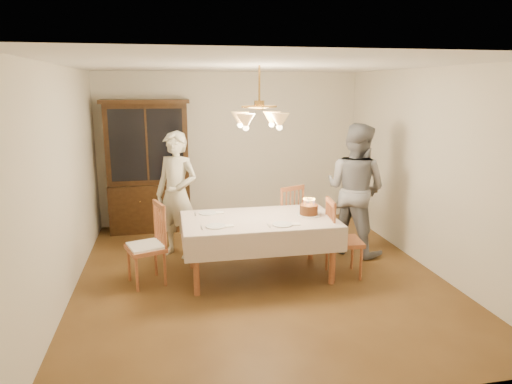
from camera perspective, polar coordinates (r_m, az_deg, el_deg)
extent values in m
plane|color=#503416|center=(5.94, 0.38, -10.34)|extent=(5.00, 5.00, 0.00)
plane|color=white|center=(5.46, 0.42, 15.57)|extent=(5.00, 5.00, 0.00)
plane|color=beige|center=(7.99, -3.20, 5.42)|extent=(4.50, 0.00, 4.50)
plane|color=beige|center=(3.23, 9.36, -6.34)|extent=(4.50, 0.00, 4.50)
plane|color=beige|center=(5.57, -22.92, 1.04)|extent=(0.00, 5.00, 5.00)
plane|color=beige|center=(6.39, 20.60, 2.67)|extent=(0.00, 5.00, 5.00)
cube|color=brown|center=(5.69, 0.39, -3.59)|extent=(1.80, 1.00, 0.04)
cube|color=beige|center=(5.69, 0.39, -3.35)|extent=(1.90, 1.10, 0.01)
cylinder|color=brown|center=(5.32, -7.49, -9.19)|extent=(0.07, 0.07, 0.71)
cylinder|color=brown|center=(5.65, 9.51, -7.92)|extent=(0.07, 0.07, 0.71)
cylinder|color=brown|center=(6.11, -8.02, -6.24)|extent=(0.07, 0.07, 0.71)
cylinder|color=brown|center=(6.40, 6.87, -5.31)|extent=(0.07, 0.07, 0.71)
cube|color=black|center=(7.83, -13.05, -1.78)|extent=(1.30, 0.50, 0.80)
cube|color=black|center=(7.68, -13.44, 5.90)|extent=(1.30, 0.40, 1.30)
cube|color=black|center=(7.49, -13.49, 5.72)|extent=(1.14, 0.01, 1.14)
cube|color=black|center=(7.58, -13.73, 10.96)|extent=(1.38, 0.54, 0.06)
cube|color=brown|center=(6.67, 3.51, -3.60)|extent=(0.57, 0.56, 0.05)
cube|color=brown|center=(6.40, 4.61, 0.46)|extent=(0.38, 0.19, 0.06)
cylinder|color=brown|center=(6.98, 3.81, -4.88)|extent=(0.04, 0.04, 0.43)
cylinder|color=brown|center=(6.77, 1.39, -5.41)|extent=(0.04, 0.04, 0.43)
cylinder|color=brown|center=(6.73, 5.59, -5.61)|extent=(0.04, 0.04, 0.43)
cylinder|color=brown|center=(6.51, 3.13, -6.19)|extent=(0.04, 0.04, 0.43)
cube|color=brown|center=(5.71, -13.63, -6.87)|extent=(0.54, 0.55, 0.05)
cube|color=brown|center=(5.61, -12.05, -1.59)|extent=(0.16, 0.39, 0.06)
cylinder|color=brown|center=(5.92, -15.60, -8.71)|extent=(0.04, 0.04, 0.43)
cylinder|color=brown|center=(5.59, -14.67, -9.95)|extent=(0.04, 0.04, 0.43)
cylinder|color=brown|center=(6.00, -12.42, -8.22)|extent=(0.04, 0.04, 0.43)
cylinder|color=brown|center=(5.68, -11.32, -9.41)|extent=(0.04, 0.04, 0.43)
cube|color=white|center=(5.70, -13.65, -6.54)|extent=(0.49, 0.50, 0.03)
cube|color=brown|center=(5.89, 10.97, -6.10)|extent=(0.46, 0.48, 0.05)
cube|color=brown|center=(5.70, 9.35, -1.25)|extent=(0.08, 0.40, 0.06)
cylinder|color=brown|center=(5.86, 12.97, -8.76)|extent=(0.04, 0.04, 0.43)
cylinder|color=brown|center=(6.18, 11.94, -7.54)|extent=(0.04, 0.04, 0.43)
cylinder|color=brown|center=(5.77, 9.72, -8.97)|extent=(0.04, 0.04, 0.43)
cylinder|color=brown|center=(6.09, 8.85, -7.72)|extent=(0.04, 0.04, 0.43)
imported|color=beige|center=(6.44, -9.86, -0.36)|extent=(0.77, 0.72, 1.77)
imported|color=slate|center=(6.63, 12.28, 0.34)|extent=(1.12, 1.15, 1.87)
cylinder|color=white|center=(5.85, 6.60, -2.85)|extent=(0.30, 0.30, 0.01)
cylinder|color=#3D1F0E|center=(5.83, 6.62, -2.19)|extent=(0.23, 0.23, 0.13)
cylinder|color=#598CD8|center=(5.83, 7.29, -1.23)|extent=(0.01, 0.01, 0.07)
sphere|color=#FFB23F|center=(5.82, 7.30, -0.85)|extent=(0.01, 0.01, 0.01)
cylinder|color=pink|center=(5.86, 7.13, -1.16)|extent=(0.01, 0.01, 0.07)
sphere|color=#FFB23F|center=(5.85, 7.14, -0.78)|extent=(0.01, 0.01, 0.01)
cylinder|color=#EACC66|center=(5.87, 6.88, -1.12)|extent=(0.01, 0.01, 0.07)
sphere|color=#FFB23F|center=(5.86, 6.89, -0.74)|extent=(0.01, 0.01, 0.01)
cylinder|color=#598CD8|center=(5.88, 6.58, -1.10)|extent=(0.01, 0.01, 0.07)
sphere|color=#FFB23F|center=(5.87, 6.59, -0.72)|extent=(0.01, 0.01, 0.01)
cylinder|color=pink|center=(5.87, 6.30, -1.11)|extent=(0.01, 0.01, 0.07)
sphere|color=#FFB23F|center=(5.86, 6.31, -0.73)|extent=(0.01, 0.01, 0.01)
cylinder|color=#EACC66|center=(5.85, 6.08, -1.16)|extent=(0.01, 0.01, 0.07)
sphere|color=#FFB23F|center=(5.84, 6.09, -0.78)|extent=(0.01, 0.01, 0.01)
cylinder|color=#598CD8|center=(5.82, 5.97, -1.22)|extent=(0.01, 0.01, 0.07)
sphere|color=#FFB23F|center=(5.81, 5.98, -0.84)|extent=(0.01, 0.01, 0.01)
cylinder|color=pink|center=(5.79, 5.99, -1.30)|extent=(0.01, 0.01, 0.07)
sphere|color=#FFB23F|center=(5.78, 6.00, -0.91)|extent=(0.01, 0.01, 0.01)
cylinder|color=#EACC66|center=(5.76, 6.14, -1.37)|extent=(0.01, 0.01, 0.07)
sphere|color=#FFB23F|center=(5.75, 6.15, -0.98)|extent=(0.01, 0.01, 0.01)
cylinder|color=#598CD8|center=(5.75, 6.39, -1.42)|extent=(0.01, 0.01, 0.07)
sphere|color=#FFB23F|center=(5.74, 6.40, -1.03)|extent=(0.01, 0.01, 0.01)
cylinder|color=pink|center=(5.74, 6.70, -1.43)|extent=(0.01, 0.01, 0.07)
sphere|color=#FFB23F|center=(5.73, 6.71, -1.05)|extent=(0.01, 0.01, 0.01)
cylinder|color=#EACC66|center=(5.75, 6.99, -1.42)|extent=(0.01, 0.01, 0.07)
sphere|color=#FFB23F|center=(5.74, 7.00, -1.03)|extent=(0.01, 0.01, 0.01)
cylinder|color=#598CD8|center=(5.77, 7.21, -1.37)|extent=(0.01, 0.01, 0.07)
sphere|color=#FFB23F|center=(5.76, 7.22, -0.99)|extent=(0.01, 0.01, 0.01)
cylinder|color=pink|center=(5.80, 7.31, -1.30)|extent=(0.01, 0.01, 0.07)
sphere|color=#FFB23F|center=(5.79, 7.33, -0.92)|extent=(0.01, 0.01, 0.01)
cylinder|color=white|center=(5.37, -5.07, -4.29)|extent=(0.23, 0.23, 0.02)
cube|color=silver|center=(5.35, -6.80, -4.41)|extent=(0.01, 0.16, 0.01)
cube|color=white|center=(5.38, -3.35, -4.22)|extent=(0.10, 0.10, 0.01)
cylinder|color=white|center=(5.42, 3.31, -4.08)|extent=(0.24, 0.24, 0.02)
cube|color=silver|center=(5.38, 1.61, -4.23)|extent=(0.01, 0.16, 0.01)
cube|color=white|center=(5.46, 4.98, -4.00)|extent=(0.10, 0.10, 0.01)
cylinder|color=white|center=(5.93, -6.08, -2.63)|extent=(0.23, 0.23, 0.02)
cube|color=silver|center=(5.92, -7.60, -2.74)|extent=(0.01, 0.16, 0.01)
cube|color=white|center=(5.94, -4.56, -2.57)|extent=(0.10, 0.10, 0.01)
cylinder|color=#BF8C3F|center=(5.45, 0.42, 13.47)|extent=(0.02, 0.02, 0.40)
cylinder|color=#BF8C3F|center=(5.46, 0.41, 10.85)|extent=(0.12, 0.12, 0.10)
cone|color=#D8994C|center=(5.70, 1.98, 9.12)|extent=(0.22, 0.22, 0.18)
sphere|color=#FFD899|center=(5.71, 1.98, 8.42)|extent=(0.07, 0.07, 0.07)
cone|color=#D8994C|center=(5.63, -2.00, 9.07)|extent=(0.22, 0.22, 0.18)
sphere|color=#FFD899|center=(5.63, -1.99, 8.36)|extent=(0.07, 0.07, 0.07)
cone|color=#D8994C|center=(5.24, -1.30, 8.78)|extent=(0.22, 0.22, 0.18)
sphere|color=#FFD899|center=(5.24, -1.30, 8.01)|extent=(0.07, 0.07, 0.07)
cone|color=#D8994C|center=(5.32, 2.96, 8.83)|extent=(0.22, 0.22, 0.18)
sphere|color=#FFD899|center=(5.32, 2.95, 8.08)|extent=(0.07, 0.07, 0.07)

